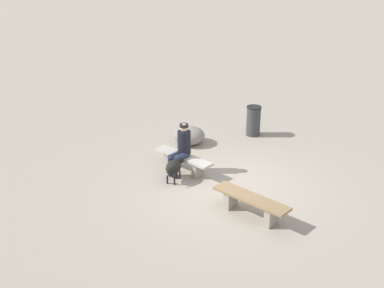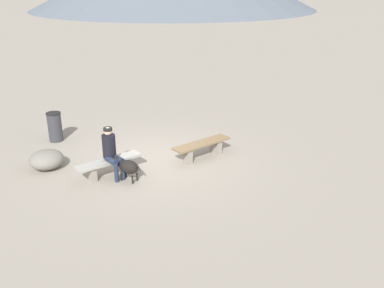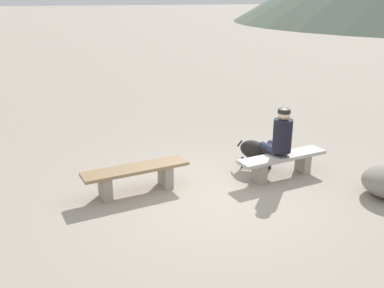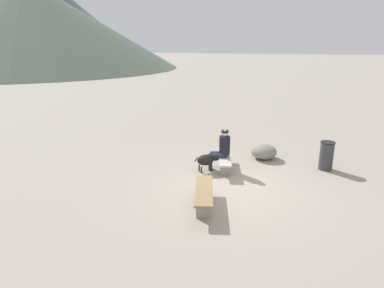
{
  "view_description": "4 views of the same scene",
  "coord_description": "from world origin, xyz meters",
  "px_view_note": "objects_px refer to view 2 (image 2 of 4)",
  "views": [
    {
      "loc": [
        -8.1,
        6.48,
        5.56
      ],
      "look_at": [
        1.26,
        0.18,
        0.73
      ],
      "focal_mm": 45.2,
      "sensor_mm": 36.0,
      "label": 1
    },
    {
      "loc": [
        3.59,
        10.22,
        4.84
      ],
      "look_at": [
        -1.0,
        0.42,
        0.48
      ],
      "focal_mm": 39.55,
      "sensor_mm": 36.0,
      "label": 2
    },
    {
      "loc": [
        -2.0,
        -6.33,
        3.23
      ],
      "look_at": [
        -0.2,
        1.0,
        0.57
      ],
      "focal_mm": 40.68,
      "sensor_mm": 36.0,
      "label": 3
    },
    {
      "loc": [
        -8.74,
        -1.43,
        3.93
      ],
      "look_at": [
        1.04,
        1.37,
        0.84
      ],
      "focal_mm": 31.89,
      "sensor_mm": 36.0,
      "label": 4
    }
  ],
  "objects_px": {
    "bench_left": "(202,147)",
    "bench_right": "(109,164)",
    "trash_bin": "(55,127)",
    "boulder": "(47,160)",
    "dog": "(126,166)",
    "seated_person": "(111,149)"
  },
  "relations": [
    {
      "from": "trash_bin",
      "to": "boulder",
      "type": "xyz_separation_m",
      "value": [
        0.53,
        1.98,
        -0.21
      ]
    },
    {
      "from": "bench_right",
      "to": "trash_bin",
      "type": "relative_size",
      "value": 1.96
    },
    {
      "from": "seated_person",
      "to": "bench_left",
      "type": "bearing_deg",
      "value": 166.24
    },
    {
      "from": "trash_bin",
      "to": "seated_person",
      "type": "bearing_deg",
      "value": 106.39
    },
    {
      "from": "bench_right",
      "to": "bench_left",
      "type": "bearing_deg",
      "value": 166.66
    },
    {
      "from": "bench_left",
      "to": "bench_right",
      "type": "xyz_separation_m",
      "value": [
        2.66,
        0.01,
        -0.01
      ]
    },
    {
      "from": "boulder",
      "to": "dog",
      "type": "bearing_deg",
      "value": 137.43
    },
    {
      "from": "bench_left",
      "to": "bench_right",
      "type": "relative_size",
      "value": 1.03
    },
    {
      "from": "dog",
      "to": "trash_bin",
      "type": "relative_size",
      "value": 0.8
    },
    {
      "from": "trash_bin",
      "to": "boulder",
      "type": "height_order",
      "value": "trash_bin"
    },
    {
      "from": "bench_left",
      "to": "trash_bin",
      "type": "bearing_deg",
      "value": -54.75
    },
    {
      "from": "bench_left",
      "to": "seated_person",
      "type": "bearing_deg",
      "value": -11.72
    },
    {
      "from": "bench_right",
      "to": "dog",
      "type": "height_order",
      "value": "dog"
    },
    {
      "from": "dog",
      "to": "bench_left",
      "type": "bearing_deg",
      "value": -114.36
    },
    {
      "from": "seated_person",
      "to": "dog",
      "type": "xyz_separation_m",
      "value": [
        -0.26,
        0.38,
        -0.35
      ]
    },
    {
      "from": "bench_right",
      "to": "seated_person",
      "type": "bearing_deg",
      "value": 115.64
    },
    {
      "from": "bench_right",
      "to": "boulder",
      "type": "xyz_separation_m",
      "value": [
        1.41,
        -1.13,
        -0.05
      ]
    },
    {
      "from": "bench_right",
      "to": "dog",
      "type": "bearing_deg",
      "value": 111.39
    },
    {
      "from": "boulder",
      "to": "trash_bin",
      "type": "bearing_deg",
      "value": -104.98
    },
    {
      "from": "bench_left",
      "to": "bench_right",
      "type": "height_order",
      "value": "bench_left"
    },
    {
      "from": "trash_bin",
      "to": "bench_right",
      "type": "bearing_deg",
      "value": 105.75
    },
    {
      "from": "dog",
      "to": "boulder",
      "type": "height_order",
      "value": "dog"
    }
  ]
}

